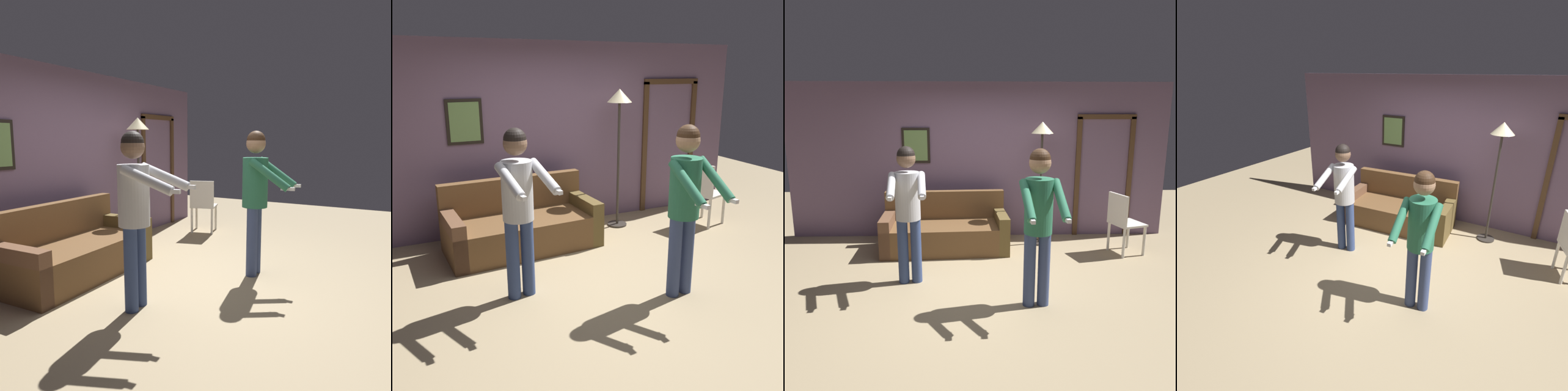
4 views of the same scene
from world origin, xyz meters
TOP-DOWN VIEW (x-y plane):
  - ground_plane at (0.00, 0.00)m, footprint 12.00×12.00m
  - back_wall_assembly at (0.02, 2.06)m, footprint 6.40×0.10m
  - couch at (-0.54, 1.35)m, footprint 1.94×0.95m
  - torchiere_lamp at (0.97, 1.58)m, footprint 0.34×0.34m
  - person_standing_left at (-0.91, 0.13)m, footprint 0.49×0.73m
  - person_standing_right at (0.57, -0.51)m, footprint 0.46×0.66m
  - dining_chair_distant at (2.13, 1.07)m, footprint 0.52×0.52m

SIDE VIEW (x-z plane):
  - ground_plane at x=0.00m, z-range 0.00..0.00m
  - couch at x=-0.54m, z-range -0.16..0.71m
  - dining_chair_distant at x=2.13m, z-range 0.06..0.99m
  - person_standing_left at x=-0.91m, z-range 0.18..1.89m
  - person_standing_right at x=0.57m, z-range 0.18..1.92m
  - back_wall_assembly at x=0.02m, z-range 0.00..2.60m
  - torchiere_lamp at x=0.97m, z-range 0.67..2.63m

